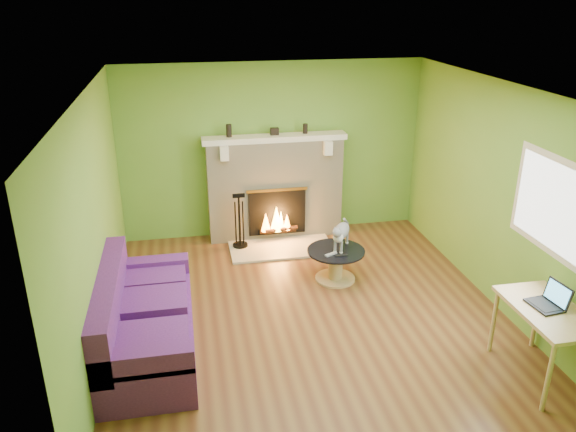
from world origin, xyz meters
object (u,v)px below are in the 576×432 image
object	(u,v)px
sofa	(142,322)
desk	(548,317)
cat	(341,234)
coffee_table	(336,263)

from	to	relation	value
sofa	desk	world-z (taller)	sofa
sofa	cat	xyz separation A→B (m)	(2.46, 1.18, 0.27)
coffee_table	cat	world-z (taller)	cat
sofa	cat	world-z (taller)	sofa
coffee_table	desk	bearing A→B (deg)	-58.07
coffee_table	cat	distance (m)	0.39
coffee_table	desk	world-z (taller)	desk
desk	cat	world-z (taller)	cat
coffee_table	desk	size ratio (longest dim) A/B	0.73
sofa	coffee_table	bearing A→B (deg)	25.42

